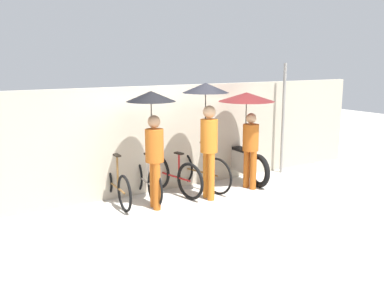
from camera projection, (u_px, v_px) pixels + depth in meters
ground_plane at (198, 218)px, 7.09m from camera, size 30.00×30.00×0.00m
back_wall at (150, 140)px, 8.33m from camera, size 10.92×0.12×2.08m
parked_bicycle_0 at (115, 184)px, 7.76m from camera, size 0.44×1.65×1.02m
parked_bicycle_1 at (145, 180)px, 8.03m from camera, size 0.44×1.68×1.04m
parked_bicycle_2 at (173, 175)px, 8.30m from camera, size 0.49×1.66×1.01m
parked_bicycle_3 at (198, 170)px, 8.62m from camera, size 0.56×1.74×1.03m
pedestrian_leading at (153, 121)px, 7.33m from camera, size 0.85×0.85×2.05m
pedestrian_center at (207, 113)px, 7.82m from camera, size 0.86×0.86×2.16m
pedestrian_trailing at (248, 111)px, 8.50m from camera, size 1.13×1.13×1.94m
motorcycle at (240, 162)px, 9.30m from camera, size 0.58×2.01×0.91m
awning_pole at (283, 119)px, 9.70m from camera, size 0.07×0.07×2.50m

